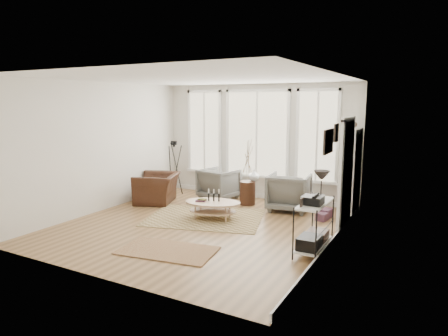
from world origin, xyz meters
The scene contains 17 objects.
room centered at (0.02, 0.03, 1.43)m, with size 5.50×5.54×2.90m.
bay_window centered at (0.00, 2.71, 1.61)m, with size 4.14×0.12×2.24m.
door centered at (2.57, 1.15, 1.12)m, with size 0.09×1.06×2.22m.
bookcase centered at (2.44, 2.23, 0.96)m, with size 0.31×0.85×2.06m.
low_shelf centered at (2.38, -0.30, 0.51)m, with size 0.38×1.08×1.30m.
wall_art centered at (2.58, -0.27, 1.88)m, with size 0.04×0.88×0.44m.
rug_main centered at (-0.21, 0.51, 0.01)m, with size 2.39×1.80×0.01m, color brown.
rug_runner centered at (0.25, -1.46, 0.01)m, with size 1.59×0.88×0.01m, color brown.
coffee_table centered at (-0.03, 0.52, 0.29)m, with size 1.33×1.02×0.54m.
armchair_left centered at (-0.78, 2.14, 0.39)m, with size 0.84×0.87×0.79m, color #60605B.
armchair_right centered at (1.16, 1.95, 0.43)m, with size 0.91×0.94×0.85m, color #60605B.
side_table centered at (0.10, 1.97, 0.76)m, with size 0.38×0.38×1.59m.
vase centered at (0.20, 2.12, 0.71)m, with size 0.26×0.26×0.28m, color silver.
accent_chair centered at (-1.96, 1.11, 0.35)m, with size 0.95×1.09×0.71m, color #381D12.
tripod_camera centered at (-2.08, 2.02, 0.66)m, with size 0.50×0.50×1.43m.
book_stack_near centered at (2.05, 1.75, 0.10)m, with size 0.23×0.30×0.19m, color maroon.
book_stack_far centered at (2.05, 1.50, 0.08)m, with size 0.20×0.25×0.16m, color maroon.
Camera 1 is at (4.09, -6.57, 2.45)m, focal length 32.00 mm.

